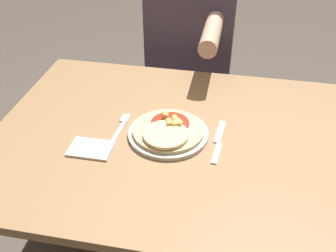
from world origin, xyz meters
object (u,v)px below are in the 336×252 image
(plate, at_px, (168,134))
(fork, at_px, (121,127))
(knife, at_px, (218,142))
(dining_table, at_px, (172,161))
(pizza, at_px, (168,131))
(person_diner, at_px, (190,47))

(plate, relative_size, fork, 1.46)
(plate, height_order, knife, plate)
(dining_table, relative_size, plate, 4.54)
(pizza, relative_size, fork, 1.29)
(dining_table, bearing_deg, knife, -2.41)
(plate, bearing_deg, person_diner, 92.54)
(person_diner, bearing_deg, pizza, -87.42)
(knife, height_order, person_diner, person_diner)
(fork, distance_m, knife, 0.32)
(pizza, relative_size, person_diner, 0.18)
(pizza, bearing_deg, dining_table, 30.49)
(fork, bearing_deg, knife, -3.12)
(knife, relative_size, person_diner, 0.18)
(pizza, relative_size, knife, 1.03)
(person_diner, bearing_deg, knife, -74.91)
(fork, bearing_deg, dining_table, -3.71)
(knife, bearing_deg, fork, 176.88)
(plate, height_order, fork, plate)
(pizza, bearing_deg, person_diner, 92.58)
(knife, distance_m, person_diner, 0.74)
(pizza, xyz_separation_m, person_diner, (-0.03, 0.72, -0.04))
(dining_table, height_order, fork, fork)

